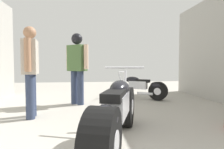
# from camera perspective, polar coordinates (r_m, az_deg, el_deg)

# --- Properties ---
(ground_plane) EXTENTS (15.78, 15.78, 0.00)m
(ground_plane) POSITION_cam_1_polar(r_m,az_deg,el_deg) (3.37, -0.17, -14.51)
(ground_plane) COLOR #A8A399
(motorcycle_maroon_cruiser) EXTENTS (0.96, 2.09, 0.99)m
(motorcycle_maroon_cruiser) POSITION_cam_1_polar(r_m,az_deg,el_deg) (2.35, 1.31, -12.04)
(motorcycle_maroon_cruiser) COLOR black
(motorcycle_maroon_cruiser) RESTS_ON ground_plane
(motorcycle_black_naked) EXTENTS (1.53, 1.12, 0.81)m
(motorcycle_black_naked) POSITION_cam_1_polar(r_m,az_deg,el_deg) (5.62, 8.39, -3.96)
(motorcycle_black_naked) COLOR black
(motorcycle_black_naked) RESTS_ON ground_plane
(mechanic_in_blue) EXTENTS (0.32, 0.70, 1.74)m
(mechanic_in_blue) POSITION_cam_1_polar(r_m,az_deg,el_deg) (3.84, -23.84, 2.28)
(mechanic_in_blue) COLOR #2D3851
(mechanic_in_blue) RESTS_ON ground_plane
(mechanic_with_helmet) EXTENTS (0.63, 0.53, 1.82)m
(mechanic_with_helmet) POSITION_cam_1_polar(r_m,az_deg,el_deg) (4.81, -10.71, 3.80)
(mechanic_with_helmet) COLOR #2D3851
(mechanic_with_helmet) RESTS_ON ground_plane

